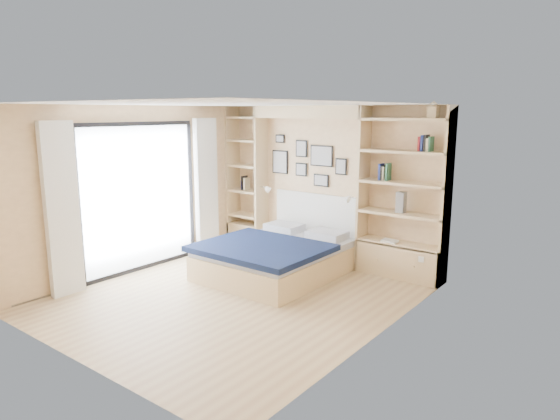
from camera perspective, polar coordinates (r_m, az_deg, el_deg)
The scene contains 9 objects.
ground at distance 6.73m, azimuth -4.86°, elevation -9.84°, with size 4.50×4.50×0.00m, color tan.
room_shell at distance 7.81m, azimuth 0.44°, elevation 1.38°, with size 4.50×4.50×4.50m.
bed at distance 7.51m, azimuth -0.33°, elevation -5.27°, with size 1.77×2.27×1.07m.
photo_gallery at distance 8.34m, azimuth 3.01°, elevation 5.65°, with size 1.48×0.02×0.82m.
reading_lamps at distance 8.14m, azimuth 2.96°, elevation 1.94°, with size 1.92×0.12×0.15m.
shelf_decor at distance 7.44m, azimuth 12.03°, elevation 5.34°, with size 3.53×0.23×2.03m.
deck at distance 9.42m, azimuth -21.31°, elevation -4.39°, with size 3.20×4.00×0.05m, color #6B614F.
deck_chair at distance 9.82m, azimuth -18.21°, elevation -1.16°, with size 0.54×0.86×0.84m.
shipping_container at distance 18.11m, azimuth -27.27°, elevation 6.48°, with size 2.49×6.24×2.60m, color navy.
Camera 1 is at (4.25, -4.61, 2.42)m, focal length 32.00 mm.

